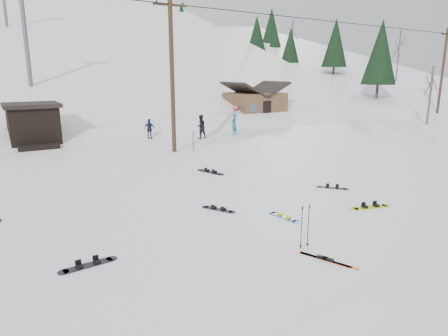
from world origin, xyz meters
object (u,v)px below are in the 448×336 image
utility_pole (172,73)px  hero_skis (325,259)px  cabin (255,105)px  hero_snowboard (283,217)px

utility_pole → hero_skis: bearing=-99.2°
cabin → hero_snowboard: cabin is taller
cabin → hero_skis: size_ratio=3.22×
hero_snowboard → hero_skis: bearing=152.9°
cabin → hero_skis: bearing=-121.5°
hero_snowboard → hero_skis: 3.19m
utility_pole → cabin: size_ratio=1.67×
utility_pole → hero_snowboard: utility_pole is taller
cabin → hero_skis: (-15.47, -25.20, -1.46)m
cabin → hero_snowboard: (-14.42, -22.19, -1.46)m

